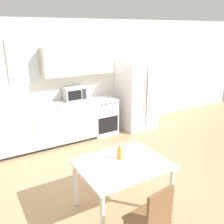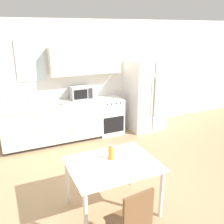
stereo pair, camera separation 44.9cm
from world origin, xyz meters
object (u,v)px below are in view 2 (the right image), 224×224
(oven_range, at_px, (109,116))
(dining_table, at_px, (113,169))
(microwave, at_px, (81,93))
(drink_bottle, at_px, (111,153))
(dining_chair_near, at_px, (133,220))
(refrigerator, at_px, (145,95))
(coffee_mug, at_px, (64,103))

(oven_range, height_order, dining_table, oven_range)
(microwave, distance_m, drink_bottle, 2.65)
(oven_range, bearing_deg, drink_bottle, -113.33)
(microwave, relative_size, dining_chair_near, 0.53)
(refrigerator, xyz_separation_m, drink_bottle, (-2.05, -2.40, -0.04))
(oven_range, xyz_separation_m, coffee_mug, (-1.14, -0.21, 0.53))
(dining_table, height_order, dining_chair_near, dining_chair_near)
(oven_range, bearing_deg, dining_chair_near, -109.92)
(microwave, height_order, dining_table, microwave)
(coffee_mug, height_order, drink_bottle, coffee_mug)
(microwave, xyz_separation_m, dining_chair_near, (-0.60, -3.57, -0.53))
(dining_table, distance_m, drink_bottle, 0.22)
(refrigerator, distance_m, dining_chair_near, 4.05)
(microwave, bearing_deg, oven_range, -10.18)
(coffee_mug, bearing_deg, dining_table, -88.94)
(coffee_mug, height_order, dining_table, coffee_mug)
(dining_chair_near, relative_size, drink_bottle, 4.13)
(refrigerator, bearing_deg, oven_range, 174.93)
(oven_range, bearing_deg, dining_table, -112.91)
(drink_bottle, bearing_deg, coffee_mug, 91.80)
(drink_bottle, bearing_deg, microwave, 80.76)
(dining_table, relative_size, dining_chair_near, 1.29)
(microwave, relative_size, dining_table, 0.41)
(drink_bottle, bearing_deg, oven_range, 66.67)
(dining_table, height_order, drink_bottle, drink_bottle)
(dining_table, bearing_deg, dining_chair_near, -100.01)
(oven_range, distance_m, microwave, 0.91)
(dining_table, bearing_deg, microwave, 80.59)
(oven_range, xyz_separation_m, refrigerator, (0.98, -0.09, 0.44))
(dining_table, distance_m, dining_chair_near, 0.87)
(microwave, relative_size, drink_bottle, 2.17)
(oven_range, distance_m, dining_chair_near, 3.67)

